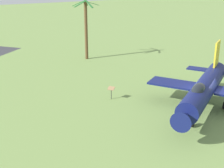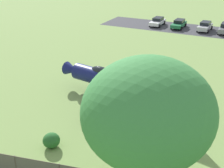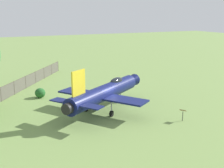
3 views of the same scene
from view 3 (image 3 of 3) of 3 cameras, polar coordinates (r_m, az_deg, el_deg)
name	(u,v)px [view 3 (image 3 of 3)]	position (r m, az deg, el deg)	size (l,w,h in m)	color
ground_plane	(104,111)	(29.77, -1.51, -5.27)	(200.00, 200.00, 0.00)	#75934C
display_jet	(106,92)	(29.48, -1.16, -1.51)	(9.48, 11.91, 4.93)	#111951
shrub_near_fence	(40,93)	(35.11, -13.97, -1.72)	(1.27, 1.22, 1.14)	#235B26
info_plaque	(183,112)	(27.59, 13.78, -5.38)	(0.72, 0.66, 1.14)	#333333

